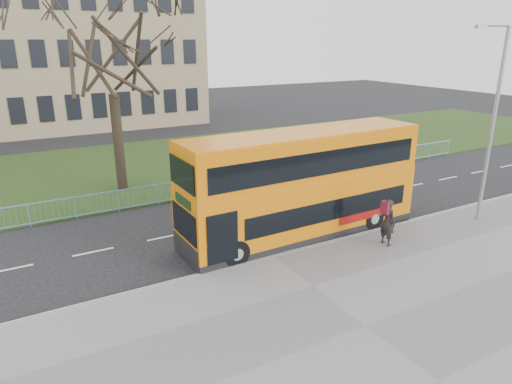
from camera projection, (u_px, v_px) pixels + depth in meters
ground at (254, 244)px, 19.00m from camera, size 120.00×120.00×0.00m
pavement at (365, 328)px, 13.39m from camera, size 80.00×10.50×0.12m
kerb at (273, 257)px, 17.70m from camera, size 80.00×0.20×0.14m
grass_verge at (152, 165)px, 30.83m from camera, size 80.00×15.40×0.08m
guard_railing at (194, 189)px, 24.29m from camera, size 40.00×0.12×1.10m
bare_tree at (112, 75)px, 23.88m from camera, size 8.78×8.78×12.55m
civic_building at (31, 52)px, 43.45m from camera, size 30.00×15.00×14.00m
yellow_bus at (303, 182)px, 19.17m from camera, size 10.76×2.81×4.49m
pedestrian at (388, 222)px, 18.41m from camera, size 0.51×0.74×1.95m
street_lamp at (492, 119)px, 19.79m from camera, size 1.81×0.43×8.57m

